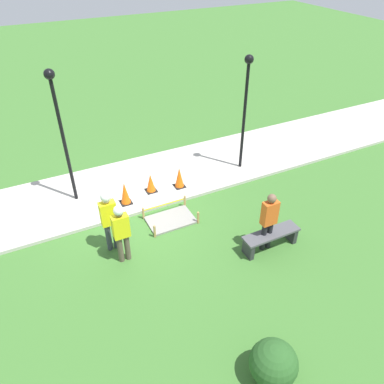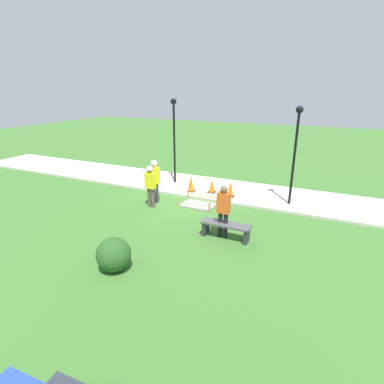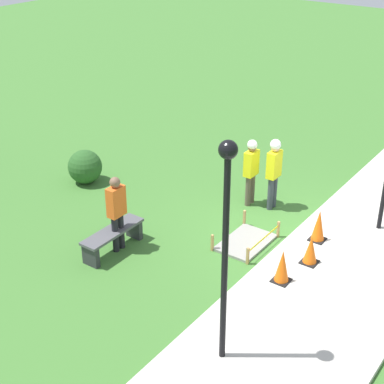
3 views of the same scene
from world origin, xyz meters
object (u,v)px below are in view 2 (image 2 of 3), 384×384
Objects in this scene: traffic_cone_sidewalk_edge at (191,184)px; worker_assistant at (155,177)px; park_bench at (226,228)px; worker_supervisor at (150,183)px; traffic_cone_far_patch at (212,186)px; lamppost_near at (174,129)px; lamppost_far at (296,142)px; bystander_in_orange_shirt at (223,209)px; traffic_cone_near_patch at (230,189)px.

worker_assistant is (0.89, 1.63, 0.62)m from traffic_cone_sidewalk_edge.
worker_supervisor is at bearing -19.76° from park_bench.
worker_assistant reaches higher than traffic_cone_far_patch.
park_bench is at bearing 129.26° from traffic_cone_sidewalk_edge.
park_bench is 0.87× the size of worker_assistant.
park_bench is 0.39× the size of lamppost_near.
traffic_cone_sidewalk_edge is 0.43× the size of worker_supervisor.
park_bench is 0.41× the size of lamppost_far.
traffic_cone_sidewalk_edge reaches higher than park_bench.
lamppost_near reaches higher than park_bench.
worker_assistant reaches higher than traffic_cone_sidewalk_edge.
traffic_cone_far_patch is 4.17m from park_bench.
traffic_cone_sidewalk_edge is 4.38m from bystander_in_orange_shirt.
traffic_cone_near_patch is 0.41× the size of bystander_in_orange_shirt.
traffic_cone_sidewalk_edge is at bearing 2.53° from traffic_cone_near_patch.
traffic_cone_near_patch is 1.13× the size of traffic_cone_far_patch.
park_bench is 0.91× the size of bystander_in_orange_shirt.
traffic_cone_far_patch is at bearing -62.76° from park_bench.
traffic_cone_far_patch is 4.01m from lamppost_far.
traffic_cone_near_patch is at bearing 169.50° from traffic_cone_far_patch.
worker_assistant is at bearing 20.30° from lamppost_far.
traffic_cone_near_patch is 0.96× the size of traffic_cone_sidewalk_edge.
lamppost_far reaches higher than traffic_cone_sidewalk_edge.
worker_assistant is (2.72, 1.71, 0.63)m from traffic_cone_near_patch.
lamppost_near is at bearing -16.63° from traffic_cone_far_patch.
traffic_cone_near_patch is at bearing -75.93° from bystander_in_orange_shirt.
park_bench is at bearing 105.67° from traffic_cone_near_patch.
lamppost_near is at bearing -6.52° from lamppost_far.
traffic_cone_near_patch is 3.63m from bystander_in_orange_shirt.
worker_supervisor is at bearing 41.11° from traffic_cone_near_patch.
bystander_in_orange_shirt is (-2.70, 3.40, 0.52)m from traffic_cone_sidewalk_edge.
lamppost_near is (4.13, -4.37, 2.36)m from park_bench.
worker_assistant is at bearing 99.23° from lamppost_near.
lamppost_far is at bearing -176.28° from traffic_cone_sidewalk_edge.
traffic_cone_sidewalk_edge is at bearing 15.31° from traffic_cone_far_patch.
lamppost_far is at bearing -111.13° from park_bench.
traffic_cone_near_patch is at bearing -138.89° from worker_supervisor.
lamppost_far reaches higher than traffic_cone_near_patch.
traffic_cone_near_patch is 3.67m from park_bench.
traffic_cone_sidewalk_edge is 0.47× the size of park_bench.
worker_supervisor is 3.67m from bystander_in_orange_shirt.
worker_assistant is at bearing 32.15° from traffic_cone_near_patch.
bystander_in_orange_shirt is at bearing -22.29° from park_bench.
worker_supervisor is at bearing 55.50° from traffic_cone_far_patch.
bystander_in_orange_shirt is at bearing 153.72° from worker_assistant.
bystander_in_orange_shirt reaches higher than worker_supervisor.
lamppost_near reaches higher than worker_assistant.
traffic_cone_sidewalk_edge is at bearing -109.03° from worker_supervisor.
lamppost_near is (1.30, -0.91, 2.25)m from traffic_cone_sidewalk_edge.
lamppost_near reaches higher than bystander_in_orange_shirt.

